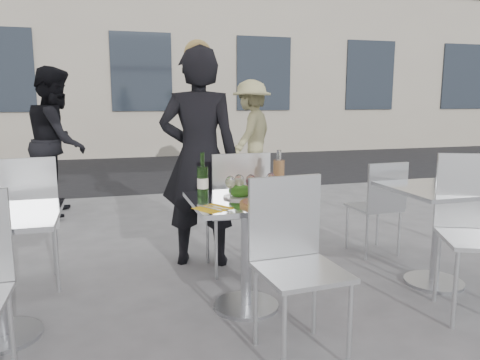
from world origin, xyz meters
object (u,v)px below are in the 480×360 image
object	(u,v)px
napkin_left	(213,208)
sugar_shaker	(276,187)
carafe	(279,174)
wineglass_red_a	(251,182)
side_chair_lfar	(24,213)
wineglass_white_b	(239,182)
side_chair_rfar	(380,201)
pizza_near	(265,203)
woman_diner	(199,158)
chair_far	(238,203)
pizza_far	(254,191)
main_table	(246,230)
salad_plate	(240,192)
pedestrian_b	(251,134)
wineglass_red_b	(271,180)
side_chair_rnear	(477,220)
pedestrian_a	(57,142)
chair_near	(293,250)
wine_bottle	(203,180)
wineglass_white_a	(230,183)
napkin_right	(294,201)

from	to	relation	value
napkin_left	sugar_shaker	bearing A→B (deg)	-2.67
carafe	wineglass_red_a	bearing A→B (deg)	-146.06
side_chair_lfar	wineglass_white_b	distance (m)	1.57
side_chair_rfar	sugar_shaker	xyz separation A→B (m)	(-1.20, -0.61, 0.30)
pizza_near	wineglass_white_b	size ratio (longest dim) A/B	2.01
woman_diner	sugar_shaker	world-z (taller)	woman_diner
sugar_shaker	chair_far	bearing A→B (deg)	102.93
pizza_far	wineglass_white_b	xyz separation A→B (m)	(-0.15, -0.13, 0.09)
sugar_shaker	main_table	bearing A→B (deg)	-160.83
wineglass_red_a	main_table	bearing A→B (deg)	-148.92
napkin_left	salad_plate	bearing A→B (deg)	14.19
main_table	woman_diner	size ratio (longest dim) A/B	0.41
pedestrian_b	wineglass_red_b	size ratio (longest dim) A/B	10.67
side_chair_rnear	pedestrian_a	size ratio (longest dim) A/B	0.59
chair_far	woman_diner	bearing A→B (deg)	-52.64
pedestrian_b	pizza_far	xyz separation A→B (m)	(-1.22, -3.97, -0.07)
pedestrian_a	wineglass_white_b	size ratio (longest dim) A/B	11.22
chair_near	pedestrian_a	distance (m)	4.02
pedestrian_b	side_chair_lfar	bearing A→B (deg)	-0.28
wine_bottle	wineglass_red_a	world-z (taller)	wine_bottle
side_chair_rfar	woman_diner	distance (m)	1.64
woman_diner	wineglass_red_b	world-z (taller)	woman_diner
main_table	side_chair_lfar	xyz separation A→B (m)	(-1.45, 0.68, 0.05)
pedestrian_b	wineglass_red_b	world-z (taller)	pedestrian_b
side_chair_rnear	wine_bottle	distance (m)	1.81
pedestrian_a	wineglass_white_a	world-z (taller)	pedestrian_a
pedestrian_a	wine_bottle	distance (m)	3.21
chair_far	chair_near	bearing A→B (deg)	91.54
napkin_right	side_chair_rfar	bearing A→B (deg)	64.61
pizza_far	sugar_shaker	xyz separation A→B (m)	(0.12, -0.10, 0.04)
side_chair_rnear	carafe	xyz separation A→B (m)	(-1.14, 0.63, 0.25)
side_chair_rnear	wine_bottle	size ratio (longest dim) A/B	3.51
wineglass_white_b	side_chair_rfar	bearing A→B (deg)	23.64
chair_near	napkin_left	bearing A→B (deg)	132.38
main_table	wine_bottle	xyz separation A→B (m)	(-0.26, 0.16, 0.32)
wine_bottle	wineglass_white_b	world-z (taller)	wine_bottle
side_chair_lfar	salad_plate	size ratio (longest dim) A/B	4.54
side_chair_rfar	pizza_far	world-z (taller)	side_chair_rfar
side_chair_rfar	side_chair_rnear	size ratio (longest dim) A/B	0.82
chair_far	wineglass_red_a	bearing A→B (deg)	84.65
side_chair_rfar	pedestrian_a	size ratio (longest dim) A/B	0.48
chair_near	chair_far	bearing A→B (deg)	85.46
sugar_shaker	wineglass_red_b	bearing A→B (deg)	-146.33
side_chair_rnear	woman_diner	bearing A→B (deg)	162.12
salad_plate	napkin_right	xyz separation A→B (m)	(0.30, -0.21, -0.03)
salad_plate	sugar_shaker	distance (m)	0.27
salad_plate	wine_bottle	xyz separation A→B (m)	(-0.23, 0.11, 0.08)
wineglass_white_b	wine_bottle	bearing A→B (deg)	153.37
wineglass_red_a	chair_near	bearing A→B (deg)	-83.34
wineglass_white_b	napkin_left	bearing A→B (deg)	-133.56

